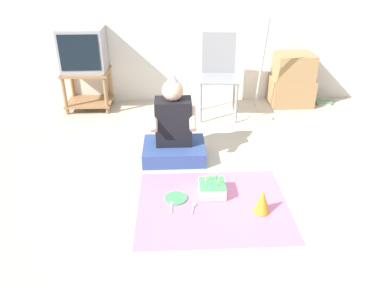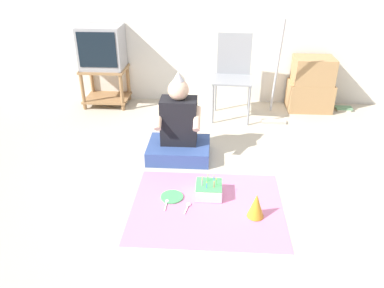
{
  "view_description": "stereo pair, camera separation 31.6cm",
  "coord_description": "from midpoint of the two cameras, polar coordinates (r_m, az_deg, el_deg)",
  "views": [
    {
      "loc": [
        -0.47,
        -2.64,
        1.82
      ],
      "look_at": [
        -0.33,
        0.16,
        0.35
      ],
      "focal_mm": 35.0,
      "sensor_mm": 36.0,
      "label": 1
    },
    {
      "loc": [
        -0.15,
        -2.63,
        1.82
      ],
      "look_at": [
        -0.33,
        0.16,
        0.35
      ],
      "focal_mm": 35.0,
      "sensor_mm": 36.0,
      "label": 2
    }
  ],
  "objects": [
    {
      "name": "party_cloth",
      "position": [
        3.02,
        0.15,
        -9.4
      ],
      "size": [
        1.19,
        0.97,
        0.01
      ],
      "color": "pink",
      "rests_on": "ground_plane"
    },
    {
      "name": "cardboard_box_stack",
      "position": [
        4.95,
        13.29,
        9.31
      ],
      "size": [
        0.53,
        0.38,
        0.66
      ],
      "color": "#A87F51",
      "rests_on": "ground_plane"
    },
    {
      "name": "ground_plane",
      "position": [
        3.22,
        3.27,
        -6.83
      ],
      "size": [
        16.0,
        16.0,
        0.0
      ],
      "primitive_type": "plane",
      "color": "#BCB29E"
    },
    {
      "name": "folding_chair",
      "position": [
        4.48,
        2.04,
        11.27
      ],
      "size": [
        0.48,
        0.46,
        0.96
      ],
      "color": "gray",
      "rests_on": "ground_plane"
    },
    {
      "name": "book_pile",
      "position": [
        5.17,
        17.73,
        5.99
      ],
      "size": [
        0.2,
        0.13,
        0.04
      ],
      "color": "beige",
      "rests_on": "ground_plane"
    },
    {
      "name": "plastic_spoon_near",
      "position": [
        3.03,
        -6.13,
        -9.16
      ],
      "size": [
        0.04,
        0.15,
        0.01
      ],
      "color": "white",
      "rests_on": "party_cloth"
    },
    {
      "name": "birthday_cake",
      "position": [
        3.1,
        0.15,
        -6.9
      ],
      "size": [
        0.22,
        0.22,
        0.17
      ],
      "color": "silver",
      "rests_on": "party_cloth"
    },
    {
      "name": "dust_mop",
      "position": [
        4.49,
        8.48,
        8.15
      ],
      "size": [
        0.28,
        0.39,
        1.18
      ],
      "color": "#B2ADA3",
      "rests_on": "ground_plane"
    },
    {
      "name": "tv_stand",
      "position": [
        4.93,
        -17.37,
        8.34
      ],
      "size": [
        0.56,
        0.45,
        0.49
      ],
      "color": "#997047",
      "rests_on": "ground_plane"
    },
    {
      "name": "person_seated",
      "position": [
        3.58,
        -5.33,
        1.75
      ],
      "size": [
        0.59,
        0.47,
        0.84
      ],
      "color": "#334C8C",
      "rests_on": "ground_plane"
    },
    {
      "name": "plastic_spoon_far",
      "position": [
        3.0,
        -2.79,
        -9.46
      ],
      "size": [
        0.05,
        0.14,
        0.01
      ],
      "color": "white",
      "rests_on": "party_cloth"
    },
    {
      "name": "paper_plate",
      "position": [
        3.09,
        -5.43,
        -8.28
      ],
      "size": [
        0.19,
        0.19,
        0.01
      ],
      "color": "#4CB266",
      "rests_on": "party_cloth"
    },
    {
      "name": "tv",
      "position": [
        4.81,
        -18.14,
        13.45
      ],
      "size": [
        0.52,
        0.42,
        0.51
      ],
      "color": "#99999E",
      "rests_on": "tv_stand"
    },
    {
      "name": "party_hat_blue",
      "position": [
        2.92,
        7.61,
        -8.69
      ],
      "size": [
        0.13,
        0.13,
        0.2
      ],
      "color": "gold",
      "rests_on": "party_cloth"
    }
  ]
}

